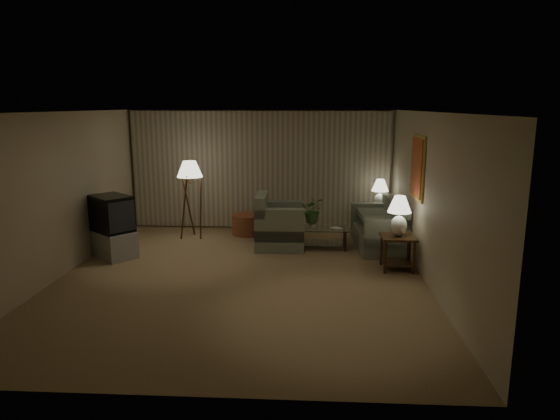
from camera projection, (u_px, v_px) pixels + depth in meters
The scene contains 16 objects.
ground at pixel (241, 277), 8.31m from camera, with size 7.00×7.00×0.00m, color tan.
room_shell at pixel (252, 162), 9.42m from camera, with size 6.04×7.02×2.72m.
sofa at pixel (378, 229), 9.94m from camera, with size 1.80×1.07×0.75m.
armchair at pixel (280, 226), 9.98m from camera, with size 1.05×0.99×0.85m.
side_table_near at pixel (398, 246), 8.61m from camera, with size 0.58×0.58×0.60m.
side_table_far at pixel (379, 217), 10.91m from camera, with size 0.55×0.46×0.60m.
table_lamp_near at pixel (399, 212), 8.48m from camera, with size 0.40×0.40×0.70m.
table_lamp_far at pixel (380, 191), 10.79m from camera, with size 0.37×0.37×0.64m.
coffee_table at pixel (320, 234), 9.93m from camera, with size 1.12×0.61×0.41m.
tv_cabinet at pixel (113, 244), 9.37m from camera, with size 1.04×1.01×0.50m, color #9F9FA1.
crt_tv at pixel (111, 213), 9.24m from camera, with size 0.95×0.93×0.67m, color black.
floor_lamp at pixel (191, 198), 10.58m from camera, with size 0.54×0.54×1.66m.
ottoman at pixel (247, 224), 11.00m from camera, with size 0.66×0.66×0.44m, color #9C4A34.
vase at pixel (313, 224), 9.90m from camera, with size 0.14×0.14×0.14m, color white.
flowers at pixel (313, 208), 9.83m from camera, with size 0.46×0.40×0.52m, color #37652C.
book at pixel (333, 229), 9.79m from camera, with size 0.16×0.22×0.02m, color olive.
Camera 1 is at (1.09, -7.85, 2.80)m, focal length 32.00 mm.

